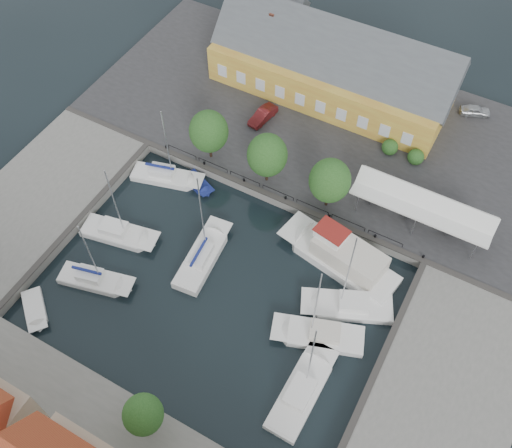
{
  "coord_description": "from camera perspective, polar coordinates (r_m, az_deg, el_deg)",
  "views": [
    {
      "loc": [
        16.09,
        -23.16,
        47.93
      ],
      "look_at": [
        0.0,
        6.0,
        1.5
      ],
      "focal_mm": 40.0,
      "sensor_mm": 36.0,
      "label": 1
    }
  ],
  "objects": [
    {
      "name": "north_quay",
      "position": [
        68.11,
        7.02,
        9.73
      ],
      "size": [
        56.0,
        26.0,
        1.0
      ],
      "primitive_type": "cube",
      "color": "#2D2D30",
      "rests_on": "ground"
    },
    {
      "name": "launch_sw",
      "position": [
        57.52,
        -21.19,
        -8.05
      ],
      "size": [
        4.69,
        4.24,
        0.98
      ],
      "color": "white",
      "rests_on": "ground"
    },
    {
      "name": "car_red",
      "position": [
        67.16,
        0.7,
        10.81
      ],
      "size": [
        2.1,
        4.3,
        1.36
      ],
      "primitive_type": "imported",
      "rotation": [
        0.0,
        0.0,
        -0.17
      ],
      "color": "maroon",
      "rests_on": "north_quay"
    },
    {
      "name": "car_silver",
      "position": [
        72.54,
        21.09,
        10.54
      ],
      "size": [
        3.81,
        2.67,
        1.2
      ],
      "primitive_type": "imported",
      "rotation": [
        0.0,
        0.0,
        1.96
      ],
      "color": "#B2B5BA",
      "rests_on": "north_quay"
    },
    {
      "name": "east_quay",
      "position": [
        52.27,
        17.9,
        -16.57
      ],
      "size": [
        12.0,
        24.0,
        1.0
      ],
      "primitive_type": "cube",
      "color": "slate",
      "rests_on": "ground"
    },
    {
      "name": "west_boat_c",
      "position": [
        59.61,
        -13.59,
        -0.98
      ],
      "size": [
        8.36,
        4.05,
        10.96
      ],
      "color": "white",
      "rests_on": "ground"
    },
    {
      "name": "trawler",
      "position": [
        56.08,
        8.66,
        -3.41
      ],
      "size": [
        13.06,
        6.06,
        5.0
      ],
      "color": "white",
      "rests_on": "ground"
    },
    {
      "name": "west_boat_d",
      "position": [
        57.16,
        -15.8,
        -5.46
      ],
      "size": [
        7.68,
        3.92,
        10.11
      ],
      "color": "white",
      "rests_on": "ground"
    },
    {
      "name": "quay_edge_fittings",
      "position": [
        56.87,
        -0.59,
        -1.16
      ],
      "size": [
        56.0,
        24.72,
        0.4
      ],
      "color": "#383533",
      "rests_on": "north_quay"
    },
    {
      "name": "east_boat_b",
      "position": [
        52.73,
        6.44,
        -11.04
      ],
      "size": [
        8.76,
        5.33,
        11.48
      ],
      "color": "white",
      "rests_on": "ground"
    },
    {
      "name": "tent_canopy",
      "position": [
        58.14,
        16.35,
        1.8
      ],
      "size": [
        14.0,
        4.0,
        2.83
      ],
      "color": "white",
      "rests_on": "north_quay"
    },
    {
      "name": "center_sailboat",
      "position": [
        56.51,
        -5.37,
        -3.36
      ],
      "size": [
        3.47,
        8.99,
        12.1
      ],
      "color": "white",
      "rests_on": "ground"
    },
    {
      "name": "launch_nw",
      "position": [
        62.45,
        -5.8,
        3.98
      ],
      "size": [
        4.28,
        3.02,
        0.88
      ],
      "color": "navy",
      "rests_on": "ground"
    },
    {
      "name": "east_boat_a",
      "position": [
        54.39,
        9.29,
        -8.15
      ],
      "size": [
        8.93,
        6.05,
        12.14
      ],
      "color": "white",
      "rests_on": "ground"
    },
    {
      "name": "west_boat_a",
      "position": [
        63.3,
        -9.0,
        4.63
      ],
      "size": [
        8.29,
        4.3,
        10.76
      ],
      "color": "white",
      "rests_on": "ground"
    },
    {
      "name": "west_quay",
      "position": [
        64.41,
        -21.06,
        2.1
      ],
      "size": [
        12.0,
        24.0,
        1.0
      ],
      "primitive_type": "cube",
      "color": "slate",
      "rests_on": "ground"
    },
    {
      "name": "east_boat_c",
      "position": [
        50.61,
        4.53,
        -16.44
      ],
      "size": [
        2.99,
        9.07,
        11.4
      ],
      "color": "white",
      "rests_on": "ground"
    },
    {
      "name": "warehouse",
      "position": [
        69.97,
        7.26,
        15.44
      ],
      "size": [
        28.56,
        14.0,
        9.55
      ],
      "color": "#C98931",
      "rests_on": "north_quay"
    },
    {
      "name": "quay_trees",
      "position": [
        58.46,
        1.13,
        6.9
      ],
      "size": [
        18.2,
        4.2,
        6.3
      ],
      "color": "black",
      "rests_on": "north_quay"
    },
    {
      "name": "ground",
      "position": [
        55.61,
        -3.0,
        -5.31
      ],
      "size": [
        140.0,
        140.0,
        0.0
      ],
      "primitive_type": "plane",
      "color": "black",
      "rests_on": "ground"
    }
  ]
}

